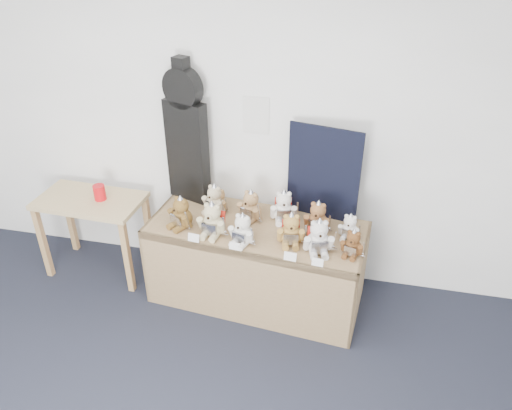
% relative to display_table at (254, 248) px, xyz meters
% --- Properties ---
extents(room_shell, '(6.00, 6.00, 6.00)m').
position_rel_display_table_xyz_m(room_shell, '(-0.09, 0.49, 0.90)').
color(room_shell, white).
rests_on(room_shell, floor).
extents(display_table, '(1.76, 0.87, 0.71)m').
position_rel_display_table_xyz_m(display_table, '(0.00, 0.00, 0.00)').
color(display_table, brown).
rests_on(display_table, floor).
extents(side_table, '(0.90, 0.53, 0.74)m').
position_rel_display_table_xyz_m(side_table, '(-1.46, 0.14, 0.06)').
color(side_table, tan).
rests_on(side_table, floor).
extents(guitar_case, '(0.38, 0.22, 1.20)m').
position_rel_display_table_xyz_m(guitar_case, '(-0.64, 0.39, 0.74)').
color(guitar_case, black).
rests_on(guitar_case, display_table).
extents(navy_board, '(0.57, 0.14, 0.77)m').
position_rel_display_table_xyz_m(navy_board, '(0.47, 0.34, 0.54)').
color(navy_board, black).
rests_on(navy_board, display_table).
extents(red_cup, '(0.10, 0.10, 0.13)m').
position_rel_display_table_xyz_m(red_cup, '(-1.36, 0.15, 0.25)').
color(red_cup, red).
rests_on(red_cup, side_table).
extents(teddy_front_far_left, '(0.23, 0.23, 0.29)m').
position_rel_display_table_xyz_m(teddy_front_far_left, '(-0.57, -0.05, 0.27)').
color(teddy_front_far_left, brown).
rests_on(teddy_front_far_left, display_table).
extents(teddy_front_left, '(0.25, 0.22, 0.31)m').
position_rel_display_table_xyz_m(teddy_front_left, '(-0.30, -0.10, 0.27)').
color(teddy_front_left, tan).
rests_on(teddy_front_left, display_table).
extents(teddy_front_centre, '(0.22, 0.21, 0.28)m').
position_rel_display_table_xyz_m(teddy_front_centre, '(-0.05, -0.16, 0.26)').
color(teddy_front_centre, silver).
rests_on(teddy_front_centre, display_table).
extents(teddy_front_right, '(0.24, 0.21, 0.28)m').
position_rel_display_table_xyz_m(teddy_front_right, '(0.30, -0.09, 0.27)').
color(teddy_front_right, olive).
rests_on(teddy_front_right, display_table).
extents(teddy_front_far_right, '(0.25, 0.23, 0.30)m').
position_rel_display_table_xyz_m(teddy_front_far_right, '(0.51, -0.15, 0.27)').
color(teddy_front_far_right, silver).
rests_on(teddy_front_far_right, display_table).
extents(teddy_front_end, '(0.19, 0.17, 0.23)m').
position_rel_display_table_xyz_m(teddy_front_end, '(0.75, -0.14, 0.24)').
color(teddy_front_end, brown).
rests_on(teddy_front_end, display_table).
extents(teddy_back_left, '(0.22, 0.21, 0.27)m').
position_rel_display_table_xyz_m(teddy_back_left, '(-0.38, 0.21, 0.26)').
color(teddy_back_left, '#C4B28F').
rests_on(teddy_back_left, display_table).
extents(teddy_back_centre_left, '(0.22, 0.23, 0.28)m').
position_rel_display_table_xyz_m(teddy_back_centre_left, '(-0.07, 0.17, 0.27)').
color(teddy_back_centre_left, '#A98154').
rests_on(teddy_back_centre_left, display_table).
extents(teddy_back_centre_right, '(0.24, 0.22, 0.29)m').
position_rel_display_table_xyz_m(teddy_back_centre_right, '(0.19, 0.21, 0.27)').
color(teddy_back_centre_right, silver).
rests_on(teddy_back_centre_right, display_table).
extents(teddy_back_right, '(0.23, 0.20, 0.28)m').
position_rel_display_table_xyz_m(teddy_back_right, '(0.47, 0.12, 0.26)').
color(teddy_back_right, brown).
rests_on(teddy_back_right, display_table).
extents(teddy_back_end, '(0.18, 0.16, 0.22)m').
position_rel_display_table_xyz_m(teddy_back_end, '(0.71, 0.08, 0.24)').
color(teddy_back_end, silver).
rests_on(teddy_back_end, display_table).
extents(teddy_back_far_left, '(0.19, 0.17, 0.23)m').
position_rel_display_table_xyz_m(teddy_back_far_left, '(-0.35, 0.24, 0.24)').
color(teddy_back_far_left, '#A1784B').
rests_on(teddy_back_far_left, display_table).
extents(entry_card_a, '(0.09, 0.03, 0.06)m').
position_rel_display_table_xyz_m(entry_card_a, '(-0.41, -0.23, 0.19)').
color(entry_card_a, silver).
rests_on(entry_card_a, display_table).
extents(entry_card_b, '(0.08, 0.03, 0.06)m').
position_rel_display_table_xyz_m(entry_card_b, '(-0.09, -0.26, 0.18)').
color(entry_card_b, silver).
rests_on(entry_card_b, display_table).
extents(entry_card_c, '(0.09, 0.03, 0.06)m').
position_rel_display_table_xyz_m(entry_card_c, '(0.33, -0.30, 0.19)').
color(entry_card_c, silver).
rests_on(entry_card_c, display_table).
extents(entry_card_d, '(0.08, 0.03, 0.06)m').
position_rel_display_table_xyz_m(entry_card_d, '(0.53, -0.32, 0.18)').
color(entry_card_d, silver).
rests_on(entry_card_d, display_table).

